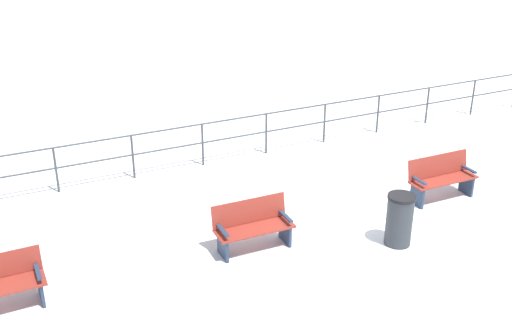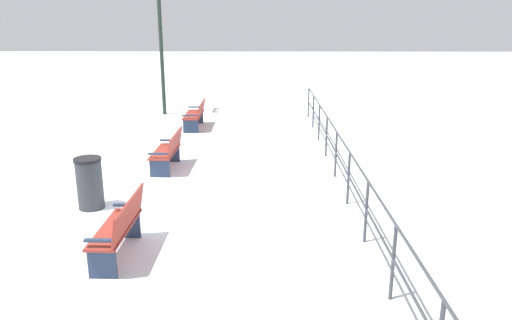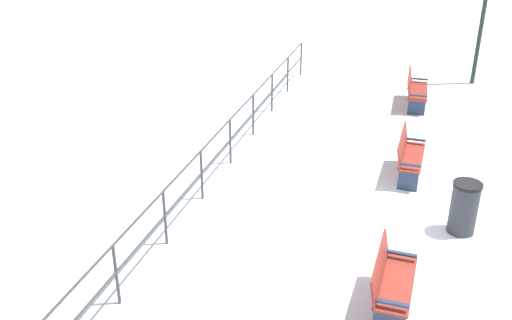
{
  "view_description": "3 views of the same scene",
  "coord_description": "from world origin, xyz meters",
  "px_view_note": "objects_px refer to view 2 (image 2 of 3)",
  "views": [
    {
      "loc": [
        8.83,
        -6.37,
        5.96
      ],
      "look_at": [
        -1.26,
        -1.51,
        1.09
      ],
      "focal_mm": 43.05,
      "sensor_mm": 36.0,
      "label": 1
    },
    {
      "loc": [
        -2.13,
        9.04,
        3.57
      ],
      "look_at": [
        -2.03,
        -0.3,
        0.8
      ],
      "focal_mm": 34.73,
      "sensor_mm": 36.0,
      "label": 2
    },
    {
      "loc": [
        0.29,
        -9.61,
        5.9
      ],
      "look_at": [
        -2.55,
        -0.48,
        1.26
      ],
      "focal_mm": 41.9,
      "sensor_mm": 36.0,
      "label": 3
    }
  ],
  "objects_px": {
    "trash_bin": "(90,183)",
    "lamppost_near": "(160,19)",
    "bench_nearest": "(196,114)",
    "bench_second": "(168,151)",
    "bench_third": "(120,227)"
  },
  "relations": [
    {
      "from": "trash_bin",
      "to": "lamppost_near",
      "type": "bearing_deg",
      "value": -87.96
    },
    {
      "from": "bench_nearest",
      "to": "trash_bin",
      "type": "relative_size",
      "value": 1.65
    },
    {
      "from": "lamppost_near",
      "to": "bench_second",
      "type": "bearing_deg",
      "value": 101.51
    },
    {
      "from": "lamppost_near",
      "to": "trash_bin",
      "type": "xyz_separation_m",
      "value": [
        -0.33,
        9.17,
        -2.9
      ]
    },
    {
      "from": "bench_second",
      "to": "bench_nearest",
      "type": "bearing_deg",
      "value": -89.84
    },
    {
      "from": "bench_nearest",
      "to": "bench_second",
      "type": "distance_m",
      "value": 4.44
    },
    {
      "from": "trash_bin",
      "to": "bench_second",
      "type": "bearing_deg",
      "value": -112.74
    },
    {
      "from": "bench_second",
      "to": "trash_bin",
      "type": "bearing_deg",
      "value": 68.53
    },
    {
      "from": "bench_third",
      "to": "trash_bin",
      "type": "bearing_deg",
      "value": -59.44
    },
    {
      "from": "lamppost_near",
      "to": "bench_nearest",
      "type": "bearing_deg",
      "value": 122.69
    },
    {
      "from": "bench_nearest",
      "to": "bench_third",
      "type": "bearing_deg",
      "value": 89.64
    },
    {
      "from": "bench_third",
      "to": "lamppost_near",
      "type": "xyz_separation_m",
      "value": [
        1.44,
        -11.12,
        2.9
      ]
    },
    {
      "from": "bench_second",
      "to": "bench_third",
      "type": "bearing_deg",
      "value": 92.25
    },
    {
      "from": "lamppost_near",
      "to": "trash_bin",
      "type": "bearing_deg",
      "value": 92.04
    },
    {
      "from": "lamppost_near",
      "to": "trash_bin",
      "type": "distance_m",
      "value": 9.62
    }
  ]
}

